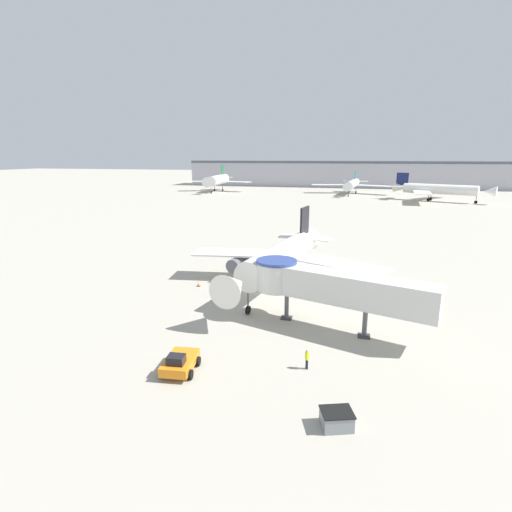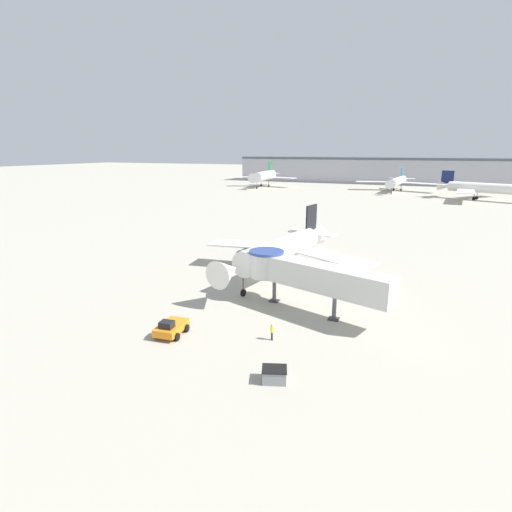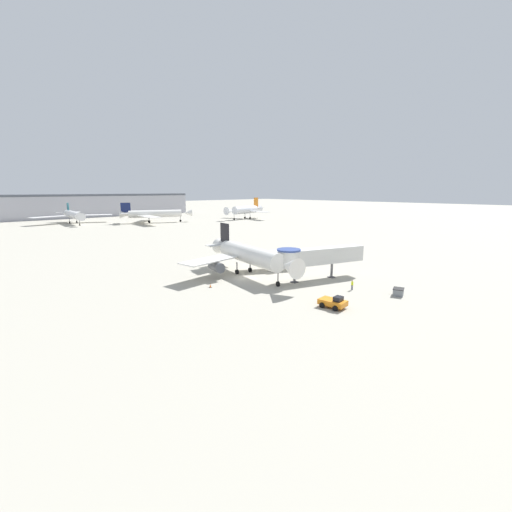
{
  "view_description": "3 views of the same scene",
  "coord_description": "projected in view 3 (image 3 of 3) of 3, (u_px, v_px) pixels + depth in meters",
  "views": [
    {
      "loc": [
        11.1,
        -45.59,
        16.05
      ],
      "look_at": [
        -0.38,
        -1.13,
        4.5
      ],
      "focal_mm": 28.0,
      "sensor_mm": 36.0,
      "label": 1
    },
    {
      "loc": [
        20.01,
        -49.72,
        17.34
      ],
      "look_at": [
        1.21,
        -5.64,
        4.55
      ],
      "focal_mm": 28.0,
      "sensor_mm": 36.0,
      "label": 2
    },
    {
      "loc": [
        -39.61,
        -46.04,
        15.88
      ],
      "look_at": [
        -2.59,
        -6.15,
        5.34
      ],
      "focal_mm": 24.0,
      "sensor_mm": 36.0,
      "label": 3
    }
  ],
  "objects": [
    {
      "name": "background_jet_orange_tail",
      "position": [
        246.0,
        210.0,
        188.99
      ],
      "size": [
        28.25,
        30.32,
        11.6
      ],
      "rotation": [
        0.0,
        0.0,
        -1.43
      ],
      "color": "silver",
      "rests_on": "ground_plane"
    },
    {
      "name": "traffic_cone_starboard_wing",
      "position": [
        283.0,
        266.0,
        71.37
      ],
      "size": [
        0.45,
        0.45,
        0.74
      ],
      "color": "black",
      "rests_on": "ground_plane"
    },
    {
      "name": "main_airplane",
      "position": [
        248.0,
        255.0,
        64.24
      ],
      "size": [
        25.84,
        26.57,
        9.09
      ],
      "rotation": [
        0.0,
        0.0,
        -0.17
      ],
      "color": "white",
      "rests_on": "ground_plane"
    },
    {
      "name": "terminal_building",
      "position": [
        44.0,
        207.0,
        190.18
      ],
      "size": [
        169.89,
        18.97,
        13.49
      ],
      "color": "#A8A8B2",
      "rests_on": "ground_plane"
    },
    {
      "name": "background_jet_navy_tail",
      "position": [
        153.0,
        214.0,
        167.63
      ],
      "size": [
        33.74,
        35.07,
        9.9
      ],
      "rotation": [
        0.0,
        0.0,
        1.18
      ],
      "color": "white",
      "rests_on": "ground_plane"
    },
    {
      "name": "ground_crew_marshaller",
      "position": [
        352.0,
        284.0,
        55.05
      ],
      "size": [
        0.34,
        0.35,
        1.62
      ],
      "rotation": [
        0.0,
        0.0,
        5.46
      ],
      "color": "#1E2338",
      "rests_on": "ground_plane"
    },
    {
      "name": "ground_plane",
      "position": [
        244.0,
        278.0,
        62.6
      ],
      "size": [
        800.0,
        800.0,
        0.0
      ],
      "primitive_type": "plane",
      "color": "#A8A393"
    },
    {
      "name": "jet_bridge",
      "position": [
        315.0,
        256.0,
        60.72
      ],
      "size": [
        17.09,
        7.92,
        5.98
      ],
      "rotation": [
        0.0,
        0.0,
        -0.31
      ],
      "color": "silver",
      "rests_on": "ground_plane"
    },
    {
      "name": "pushback_tug_orange",
      "position": [
        333.0,
        302.0,
        46.81
      ],
      "size": [
        2.76,
        3.83,
        1.72
      ],
      "rotation": [
        0.0,
        0.0,
        0.11
      ],
      "color": "orange",
      "rests_on": "ground_plane"
    },
    {
      "name": "service_container_gray",
      "position": [
        398.0,
        292.0,
        52.28
      ],
      "size": [
        2.33,
        2.09,
        1.1
      ],
      "rotation": [
        0.0,
        0.0,
        0.34
      ],
      "color": "gray",
      "rests_on": "ground_plane"
    },
    {
      "name": "background_jet_teal_tail",
      "position": [
        73.0,
        215.0,
        162.62
      ],
      "size": [
        36.53,
        33.25,
        9.51
      ],
      "rotation": [
        0.0,
        0.0,
        -0.09
      ],
      "color": "white",
      "rests_on": "ground_plane"
    },
    {
      "name": "traffic_cone_port_wing",
      "position": [
        210.0,
        285.0,
        56.59
      ],
      "size": [
        0.4,
        0.4,
        0.67
      ],
      "color": "black",
      "rests_on": "ground_plane"
    }
  ]
}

